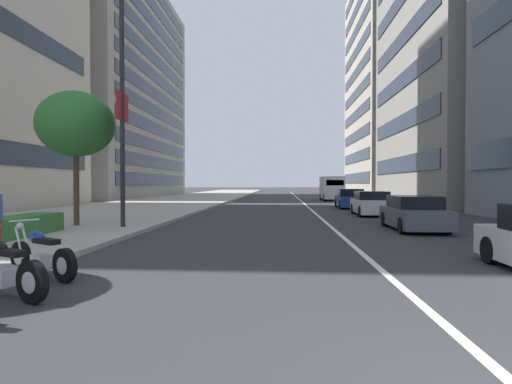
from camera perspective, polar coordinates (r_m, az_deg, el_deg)
The scene contains 12 objects.
sidewalk_right_plaza at distance 34.89m, azimuth -14.06°, elevation -1.78°, with size 160.00×10.71×0.15m, color #A39E93.
lane_centre_stripe at distance 38.37m, azimuth 6.41°, elevation -1.59°, with size 110.00×0.16×0.01m, color silver.
motorcycle_by_sign_pole at distance 8.19m, azimuth -30.27°, elevation -8.89°, with size 1.09×2.02×1.11m.
motorcycle_mid_row at distance 9.54m, azimuth -26.33°, elevation -7.50°, with size 1.28×1.96×1.10m.
car_far_down_avenue at distance 18.16m, azimuth 19.95°, elevation -2.68°, with size 4.34×1.87×1.34m.
car_mid_block_traffic at distance 25.78m, azimuth 14.90°, elevation -1.53°, with size 4.19×1.94×1.38m.
car_following_behind at distance 32.87m, azimuth 12.20°, elevation -0.91°, with size 4.45×1.98×1.42m.
delivery_van_ahead at distance 47.20m, azimuth 9.88°, elevation 0.56°, with size 5.90×2.13×2.55m.
street_lamp_with_banners at distance 17.89m, azimuth -16.14°, elevation 13.59°, with size 1.26×2.52×9.50m.
street_tree_by_lamp_post at distance 18.99m, azimuth -22.53°, elevation 8.18°, with size 3.06×3.06×5.35m.
office_tower_near_left at distance 70.53m, azimuth 20.36°, elevation 12.98°, with size 23.08×18.02×32.76m.
office_tower_behind_plaza at distance 64.70m, azimuth -19.81°, elevation 12.48°, with size 33.96×16.17×29.26m.
Camera 1 is at (-3.27, 2.12, 1.83)m, focal length 30.54 mm.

